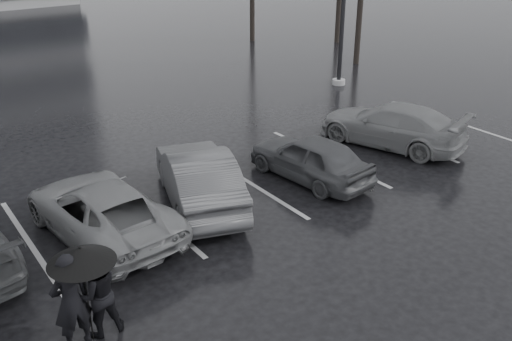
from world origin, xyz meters
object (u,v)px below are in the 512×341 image
object	(u,v)px
car_west_b	(101,209)
pedestrian_left	(71,301)
car_west_a	(199,177)
pedestrian_right	(97,293)
car_main	(310,158)
car_east	(391,125)

from	to	relation	value
car_west_b	pedestrian_left	size ratio (longest dim) A/B	2.51
car_west_a	car_west_b	distance (m)	2.48
car_west_b	pedestrian_right	xyz separation A→B (m)	(-1.28, -3.06, 0.19)
car_main	car_west_a	bearing A→B (deg)	-15.71
pedestrian_right	car_west_a	bearing A→B (deg)	-137.58
car_main	car_east	distance (m)	3.61
pedestrian_left	pedestrian_right	distance (m)	0.46
car_west_b	car_east	xyz separation A→B (m)	(9.16, -0.05, 0.03)
car_main	car_west_a	distance (m)	3.15
car_east	car_west_b	bearing A→B (deg)	-18.10
car_main	car_east	xyz separation A→B (m)	(3.58, 0.43, 0.03)
car_east	pedestrian_left	bearing A→B (deg)	-1.97
car_west_b	pedestrian_right	world-z (taller)	pedestrian_right
car_east	pedestrian_left	size ratio (longest dim) A/B	2.51
car_west_a	pedestrian_right	xyz separation A→B (m)	(-3.75, -3.09, 0.10)
car_west_a	car_west_b	size ratio (longest dim) A/B	0.96
car_west_b	car_east	bearing A→B (deg)	174.12
car_west_b	pedestrian_left	xyz separation A→B (m)	(-1.72, -3.13, 0.27)
car_west_a	car_east	size ratio (longest dim) A/B	0.96
car_main	pedestrian_right	size ratio (longest dim) A/B	2.23
car_west_b	car_west_a	bearing A→B (deg)	175.32
pedestrian_left	car_west_b	bearing A→B (deg)	-124.05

